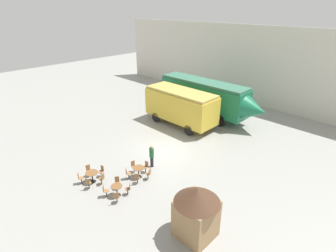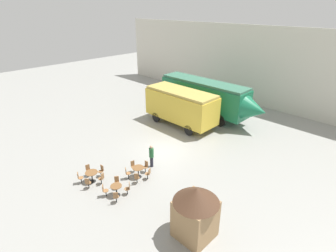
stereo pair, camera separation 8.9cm
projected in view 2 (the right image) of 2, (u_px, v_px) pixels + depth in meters
ground_plane at (166, 150)px, 21.81m from camera, size 80.00×80.00×0.00m
backdrop_wall at (260, 67)px, 29.75m from camera, size 44.00×0.15×9.00m
streamlined_locomotive at (209, 97)px, 27.22m from camera, size 11.96×2.42×3.82m
passenger_coach_vintage at (181, 105)px, 25.59m from camera, size 7.29×2.80×3.53m
cafe_table_near at (138, 170)px, 18.11m from camera, size 0.80×0.80×0.78m
cafe_table_mid at (92, 174)px, 17.64m from camera, size 0.84×0.84×0.75m
cafe_table_far at (116, 188)px, 16.37m from camera, size 0.72×0.72×0.74m
cafe_chair_0 at (148, 173)px, 17.91m from camera, size 0.40×0.38×0.87m
cafe_chair_1 at (146, 166)px, 18.70m from camera, size 0.36×0.37×0.87m
cafe_chair_2 at (133, 166)px, 18.73m from camera, size 0.38×0.36×0.87m
cafe_chair_3 at (127, 173)px, 17.96m from camera, size 0.39×0.40×0.87m
cafe_chair_4 at (137, 177)px, 17.45m from camera, size 0.40×0.40×0.87m
cafe_chair_5 at (88, 170)px, 18.28m from camera, size 0.38×0.36×0.87m
cafe_chair_6 at (80, 177)px, 17.49m from camera, size 0.39×0.40×0.87m
cafe_chair_7 at (88, 183)px, 16.95m from camera, size 0.40×0.41×0.87m
cafe_chair_8 at (102, 178)px, 17.41m from camera, size 0.40×0.38×0.87m
cafe_chair_9 at (101, 170)px, 18.23m from camera, size 0.36×0.36×0.87m
cafe_chair_10 at (128, 188)px, 16.47m from camera, size 0.40×0.40×0.87m
cafe_chair_11 at (117, 182)px, 17.04m from camera, size 0.40×0.40×0.87m
cafe_chair_12 at (104, 190)px, 16.29m from camera, size 0.40×0.40×0.87m
cafe_chair_13 at (116, 196)px, 15.72m from camera, size 0.40×0.40×0.87m
visitor_person at (151, 155)px, 19.15m from camera, size 0.34×0.34×1.78m
ticket_kiosk at (196, 210)px, 13.04m from camera, size 2.34×2.34×3.00m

